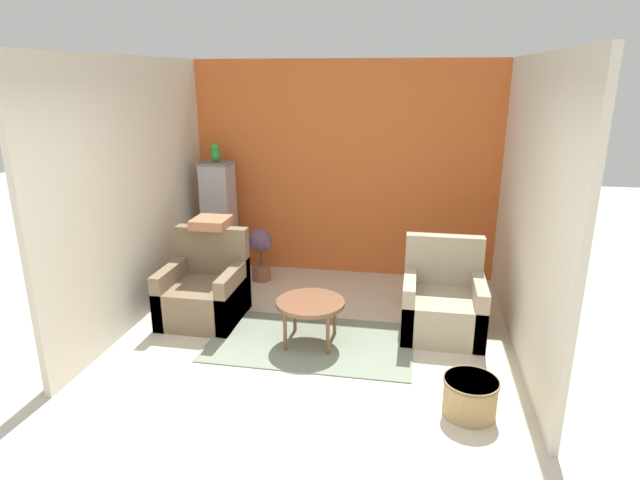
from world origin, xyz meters
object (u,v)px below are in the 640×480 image
Objects in this scene: wicker_basket at (470,396)px; birdcage at (220,220)px; coffee_table at (310,305)px; potted_plant at (260,249)px; parrot at (216,153)px; armchair_left at (205,292)px; armchair_right at (442,305)px.

birdcage is at bearing 139.01° from wicker_basket.
potted_plant reaches higher than coffee_table.
parrot is 1.32m from potted_plant.
armchair_right is at bearing 3.01° from armchair_left.
birdcage is 0.67m from potted_plant.
coffee_table reaches higher than wicker_basket.
armchair_right is at bearing 21.33° from coffee_table.
armchair_right reaches higher than potted_plant.
birdcage is 0.86m from parrot.
coffee_table is 1.55× the size of wicker_basket.
birdcage reaches higher than coffee_table.
birdcage is at bearing 102.96° from armchair_left.
armchair_left is at bearing -77.04° from birdcage.
birdcage is at bearing 132.43° from coffee_table.
potted_plant reaches higher than wicker_basket.
wicker_basket is (2.97, -2.58, -1.43)m from parrot.
potted_plant is at bearing 134.42° from wicker_basket.
armchair_right is at bearing -22.86° from birdcage.
armchair_right is 1.41m from wicker_basket.
coffee_table is at bearing -16.47° from armchair_left.
coffee_table is 0.45× the size of birdcage.
armchair_right is at bearing -25.10° from potted_plant.
armchair_left is at bearing 163.53° from coffee_table.
wicker_basket is at bearing -41.01° from parrot.
coffee_table is at bearing 147.83° from wicker_basket.
armchair_right is 3.30m from parrot.
wicker_basket is at bearing -45.58° from potted_plant.
coffee_table is 1.36m from armchair_right.
birdcage is 3.97m from wicker_basket.
armchair_right reaches higher than wicker_basket.
armchair_left and armchair_right have the same top height.
coffee_table is at bearing -158.67° from armchair_right.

